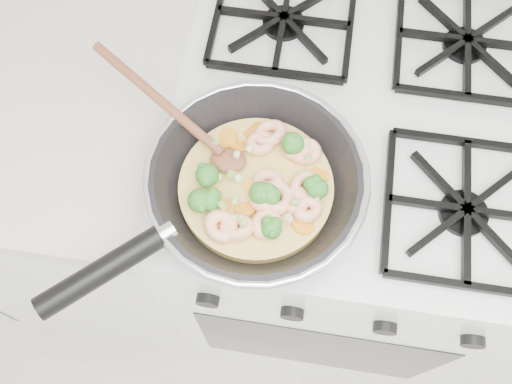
# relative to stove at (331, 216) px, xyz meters

# --- Properties ---
(stove) EXTENTS (0.60, 0.60, 0.92)m
(stove) POSITION_rel_stove_xyz_m (0.00, 0.00, 0.00)
(stove) COLOR white
(stove) RESTS_ON ground
(skillet) EXTENTS (0.41, 0.39, 0.09)m
(skillet) POSITION_rel_stove_xyz_m (-0.15, -0.18, 0.50)
(skillet) COLOR black
(skillet) RESTS_ON stove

